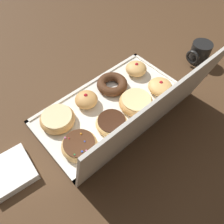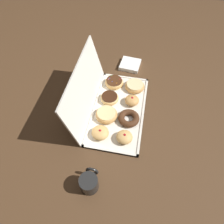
% 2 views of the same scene
% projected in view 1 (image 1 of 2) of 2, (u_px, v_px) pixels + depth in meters
% --- Properties ---
extents(ground_plane, '(3.00, 3.00, 0.00)m').
position_uv_depth(ground_plane, '(111.00, 107.00, 0.83)').
color(ground_plane, '#4C331E').
extents(donut_box, '(0.54, 0.29, 0.01)m').
position_uv_depth(donut_box, '(111.00, 106.00, 0.82)').
color(donut_box, silver).
rests_on(donut_box, ground).
extents(box_lid_open, '(0.54, 0.08, 0.29)m').
position_uv_depth(box_lid_open, '(155.00, 114.00, 0.63)').
color(box_lid_open, silver).
rests_on(box_lid_open, ground).
extents(jelly_filled_donut_0, '(0.08, 0.08, 0.05)m').
position_uv_depth(jelly_filled_donut_0, '(136.00, 69.00, 0.90)').
color(jelly_filled_donut_0, tan).
rests_on(jelly_filled_donut_0, donut_box).
extents(chocolate_cake_ring_donut_1, '(0.12, 0.12, 0.03)m').
position_uv_depth(chocolate_cake_ring_donut_1, '(112.00, 84.00, 0.86)').
color(chocolate_cake_ring_donut_1, '#472816').
rests_on(chocolate_cake_ring_donut_1, donut_box).
extents(jelly_filled_donut_2, '(0.08, 0.08, 0.05)m').
position_uv_depth(jelly_filled_donut_2, '(86.00, 100.00, 0.81)').
color(jelly_filled_donut_2, tan).
rests_on(jelly_filled_donut_2, donut_box).
extents(glazed_ring_donut_3, '(0.12, 0.12, 0.04)m').
position_uv_depth(glazed_ring_donut_3, '(58.00, 119.00, 0.76)').
color(glazed_ring_donut_3, tan).
rests_on(glazed_ring_donut_3, donut_box).
extents(jelly_filled_donut_4, '(0.09, 0.09, 0.05)m').
position_uv_depth(jelly_filled_donut_4, '(160.00, 87.00, 0.85)').
color(jelly_filled_donut_4, tan).
rests_on(jelly_filled_donut_4, donut_box).
extents(glazed_ring_donut_5, '(0.12, 0.12, 0.04)m').
position_uv_depth(glazed_ring_donut_5, '(136.00, 102.00, 0.80)').
color(glazed_ring_donut_5, tan).
rests_on(glazed_ring_donut_5, donut_box).
extents(chocolate_frosted_donut_6, '(0.11, 0.11, 0.04)m').
position_uv_depth(chocolate_frosted_donut_6, '(112.00, 123.00, 0.75)').
color(chocolate_frosted_donut_6, '#E5B770').
rests_on(chocolate_frosted_donut_6, donut_box).
extents(sprinkle_donut_7, '(0.11, 0.11, 0.04)m').
position_uv_depth(sprinkle_donut_7, '(80.00, 145.00, 0.70)').
color(sprinkle_donut_7, tan).
rests_on(sprinkle_donut_7, donut_box).
extents(coffee_mug, '(0.10, 0.08, 0.09)m').
position_uv_depth(coffee_mug, '(200.00, 52.00, 0.95)').
color(coffee_mug, black).
rests_on(coffee_mug, ground).
extents(napkin_stack, '(0.14, 0.14, 0.03)m').
position_uv_depth(napkin_stack, '(10.00, 172.00, 0.66)').
color(napkin_stack, white).
rests_on(napkin_stack, ground).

